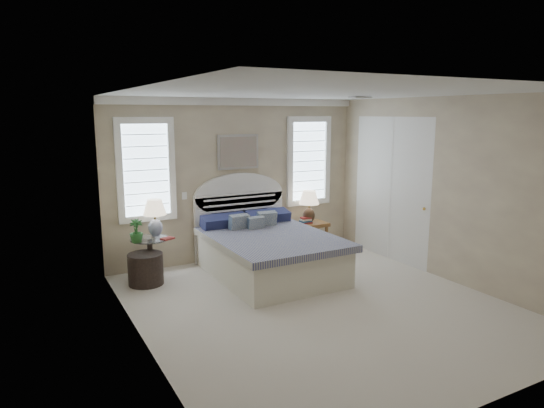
{
  "coord_description": "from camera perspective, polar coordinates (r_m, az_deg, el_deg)",
  "views": [
    {
      "loc": [
        -3.37,
        -4.93,
        2.45
      ],
      "look_at": [
        -0.15,
        1.0,
        1.19
      ],
      "focal_mm": 32.0,
      "sensor_mm": 36.0,
      "label": 1
    }
  ],
  "objects": [
    {
      "name": "switch_plate",
      "position": [
        7.91,
        -10.27,
        0.97
      ],
      "size": [
        0.08,
        0.01,
        0.12
      ],
      "primitive_type": "cube",
      "color": "white",
      "rests_on": "wall_back"
    },
    {
      "name": "wall_right",
      "position": [
        7.56,
        20.04,
        1.58
      ],
      "size": [
        0.02,
        5.0,
        2.7
      ],
      "primitive_type": "cube",
      "color": "tan",
      "rests_on": "floor"
    },
    {
      "name": "painting",
      "position": [
        8.15,
        -3.98,
        6.14
      ],
      "size": [
        0.74,
        0.04,
        0.58
      ],
      "primitive_type": "cube",
      "color": "silver",
      "rests_on": "wall_back"
    },
    {
      "name": "books_left",
      "position": [
        7.3,
        -12.2,
        -4.0
      ],
      "size": [
        0.22,
        0.19,
        0.02
      ],
      "rotation": [
        0.0,
        0.0,
        0.42
      ],
      "color": "maroon",
      "rests_on": "side_table_left"
    },
    {
      "name": "ceiling",
      "position": [
        5.98,
        6.01,
        12.93
      ],
      "size": [
        4.5,
        5.0,
        0.01
      ],
      "primitive_type": "cube",
      "color": "silver",
      "rests_on": "wall_back"
    },
    {
      "name": "side_table_left",
      "position": [
        7.48,
        -14.13,
        -5.75
      ],
      "size": [
        0.56,
        0.56,
        0.63
      ],
      "color": "black",
      "rests_on": "floor"
    },
    {
      "name": "crown_molding",
      "position": [
        8.12,
        -4.06,
        11.91
      ],
      "size": [
        4.5,
        0.08,
        0.12
      ],
      "primitive_type": "cube",
      "color": "white",
      "rests_on": "wall_back"
    },
    {
      "name": "lamp_left",
      "position": [
        7.47,
        -13.62,
        -1.11
      ],
      "size": [
        0.37,
        0.37,
        0.56
      ],
      "rotation": [
        0.0,
        0.0,
        -0.08
      ],
      "color": "silver",
      "rests_on": "side_table_left"
    },
    {
      "name": "wall_left",
      "position": [
        5.18,
        -15.33,
        -2.08
      ],
      "size": [
        0.02,
        5.0,
        2.7
      ],
      "primitive_type": "cube",
      "color": "tan",
      "rests_on": "floor"
    },
    {
      "name": "floor_pot",
      "position": [
        7.33,
        -14.64,
        -7.41
      ],
      "size": [
        0.61,
        0.61,
        0.46
      ],
      "primitive_type": "cylinder",
      "rotation": [
        0.0,
        0.0,
        -0.24
      ],
      "color": "black",
      "rests_on": "floor"
    },
    {
      "name": "bed",
      "position": [
        7.51,
        -0.65,
        -5.36
      ],
      "size": [
        1.72,
        2.28,
        1.47
      ],
      "color": "silver",
      "rests_on": "floor"
    },
    {
      "name": "floor",
      "position": [
        6.46,
        5.54,
        -11.77
      ],
      "size": [
        4.5,
        5.0,
        0.01
      ],
      "primitive_type": "cube",
      "color": "beige",
      "rests_on": "ground"
    },
    {
      "name": "nightstand_right",
      "position": [
        8.73,
        4.79,
        -3.12
      ],
      "size": [
        0.5,
        0.4,
        0.53
      ],
      "color": "brown",
      "rests_on": "floor"
    },
    {
      "name": "window_right",
      "position": [
        8.85,
        4.29,
        5.06
      ],
      "size": [
        0.9,
        0.06,
        1.6
      ],
      "primitive_type": "cube",
      "color": "#C6E4FB",
      "rests_on": "wall_back"
    },
    {
      "name": "potted_plant",
      "position": [
        7.19,
        -15.69,
        -3.08
      ],
      "size": [
        0.22,
        0.22,
        0.34
      ],
      "primitive_type": "imported",
      "rotation": [
        0.0,
        0.0,
        -0.15
      ],
      "color": "#366F2C",
      "rests_on": "side_table_left"
    },
    {
      "name": "closet_door",
      "position": [
        8.4,
        13.78,
        1.73
      ],
      "size": [
        0.02,
        1.8,
        2.4
      ],
      "primitive_type": "cube",
      "color": "silver",
      "rests_on": "floor"
    },
    {
      "name": "books_right",
      "position": [
        8.61,
        3.98,
        -1.96
      ],
      "size": [
        0.21,
        0.15,
        0.11
      ],
      "rotation": [
        0.0,
        0.0,
        0.02
      ],
      "color": "maroon",
      "rests_on": "nightstand_right"
    },
    {
      "name": "lamp_right",
      "position": [
        8.64,
        4.38,
        0.13
      ],
      "size": [
        0.47,
        0.47,
        0.58
      ],
      "rotation": [
        0.0,
        0.0,
        0.41
      ],
      "color": "black",
      "rests_on": "nightstand_right"
    },
    {
      "name": "window_left",
      "position": [
        7.68,
        -14.63,
        3.9
      ],
      "size": [
        0.9,
        0.06,
        1.6
      ],
      "primitive_type": "cube",
      "color": "#C6E4FB",
      "rests_on": "wall_back"
    },
    {
      "name": "hvac_vent",
      "position": [
        7.33,
        10.32,
        12.23
      ],
      "size": [
        0.3,
        0.2,
        0.02
      ],
      "primitive_type": "cube",
      "color": "#B2B2B2",
      "rests_on": "ceiling"
    },
    {
      "name": "wall_back",
      "position": [
        8.23,
        -4.05,
        2.89
      ],
      "size": [
        4.5,
        0.02,
        2.7
      ],
      "primitive_type": "cube",
      "color": "tan",
      "rests_on": "floor"
    }
  ]
}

